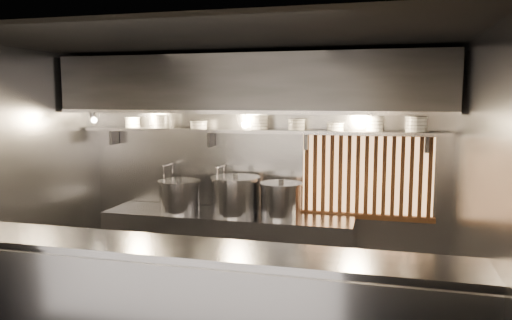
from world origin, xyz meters
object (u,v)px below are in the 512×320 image
at_px(heat_lamp, 93,115).
at_px(stock_pot_left, 179,196).
at_px(stock_pot_mid, 281,200).
at_px(pendant_bulb, 245,125).
at_px(stock_pot_right, 235,195).

height_order(heat_lamp, stock_pot_left, heat_lamp).
bearing_deg(stock_pot_left, stock_pot_mid, 1.90).
xyz_separation_m(pendant_bulb, stock_pot_right, (-0.10, -0.07, -0.84)).
height_order(pendant_bulb, stock_pot_left, pendant_bulb).
distance_m(stock_pot_left, stock_pot_mid, 1.26).
height_order(heat_lamp, stock_pot_mid, heat_lamp).
xyz_separation_m(heat_lamp, stock_pot_mid, (2.25, 0.28, -0.97)).
relative_size(heat_lamp, pendant_bulb, 1.87).
relative_size(stock_pot_left, stock_pot_mid, 1.16).
height_order(heat_lamp, pendant_bulb, heat_lamp).
xyz_separation_m(stock_pot_left, stock_pot_mid, (1.25, 0.04, 0.01)).
height_order(heat_lamp, stock_pot_right, heat_lamp).
distance_m(heat_lamp, stock_pot_mid, 2.46).
height_order(stock_pot_mid, stock_pot_right, stock_pot_right).
distance_m(heat_lamp, stock_pot_right, 1.96).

